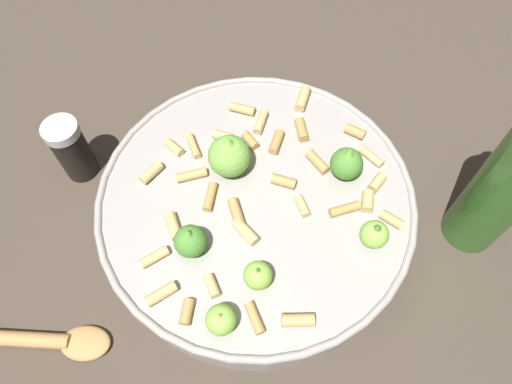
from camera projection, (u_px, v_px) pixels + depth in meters
The scene contains 5 objects.
ground_plane at pixel (256, 222), 0.55m from camera, with size 2.40×2.40×0.00m, color #42382D.
cooking_pan at pixel (256, 208), 0.52m from camera, with size 0.35×0.35×0.12m.
pepper_shaker at pixel (72, 150), 0.55m from camera, with size 0.04×0.04×0.09m.
olive_oil_bottle at pixel (507, 185), 0.46m from camera, with size 0.06×0.06×0.24m.
wooden_spoon at pixel (16, 339), 0.48m from camera, with size 0.16×0.19×0.02m.
Camera 1 is at (-0.18, -0.16, 0.50)m, focal length 32.50 mm.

